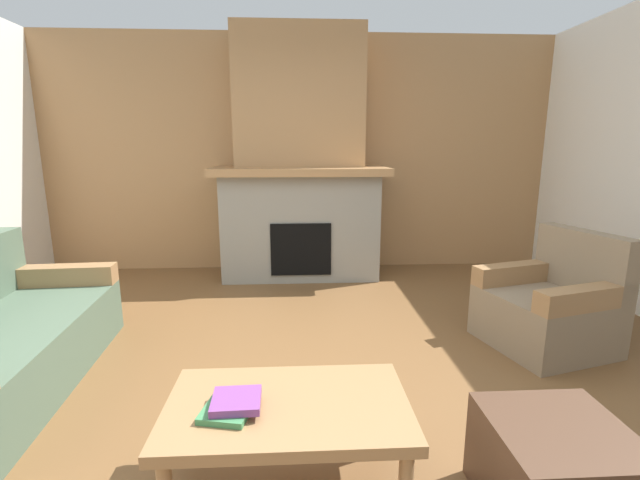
# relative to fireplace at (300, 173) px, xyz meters

# --- Properties ---
(ground) EXTENTS (9.00, 9.00, 0.00)m
(ground) POSITION_rel_fireplace_xyz_m (0.00, -2.62, -1.16)
(ground) COLOR brown
(wall_back_wood_panel) EXTENTS (6.00, 0.12, 2.70)m
(wall_back_wood_panel) POSITION_rel_fireplace_xyz_m (0.00, 0.38, 0.19)
(wall_back_wood_panel) COLOR #A87A4C
(wall_back_wood_panel) RESTS_ON ground
(fireplace) EXTENTS (1.90, 0.82, 2.70)m
(fireplace) POSITION_rel_fireplace_xyz_m (0.00, 0.00, 0.00)
(fireplace) COLOR gray
(fireplace) RESTS_ON ground
(armchair) EXTENTS (0.93, 0.93, 0.85)m
(armchair) POSITION_rel_fireplace_xyz_m (1.82, -1.96, -0.87)
(armchair) COLOR #847056
(armchair) RESTS_ON ground
(coffee_table) EXTENTS (1.00, 0.60, 0.43)m
(coffee_table) POSITION_rel_fireplace_xyz_m (-0.09, -3.30, -0.79)
(coffee_table) COLOR #997047
(coffee_table) RESTS_ON ground
(ottoman) EXTENTS (0.52, 0.52, 0.40)m
(ottoman) POSITION_rel_fireplace_xyz_m (0.96, -3.48, -0.96)
(ottoman) COLOR #4C3323
(ottoman) RESTS_ON ground
(book_stack_near_edge) EXTENTS (0.24, 0.22, 0.06)m
(book_stack_near_edge) POSITION_rel_fireplace_xyz_m (-0.31, -3.35, -0.70)
(book_stack_near_edge) COLOR #3D7F4C
(book_stack_near_edge) RESTS_ON coffee_table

